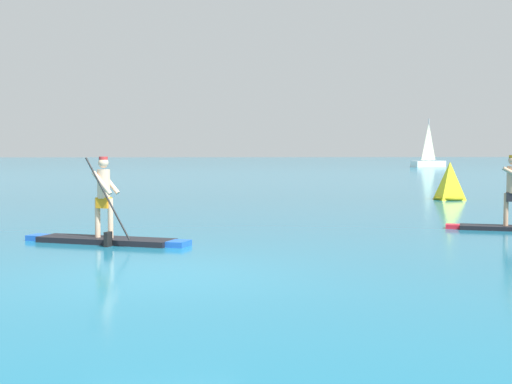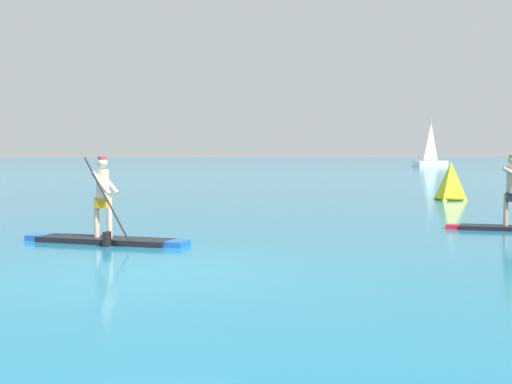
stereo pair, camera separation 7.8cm
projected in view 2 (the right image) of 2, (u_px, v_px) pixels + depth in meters
The scene contains 4 objects.
ground at pixel (157, 273), 10.62m from camera, with size 440.00×440.00×0.00m, color #196B8C.
paddleboarder_mid_center at pixel (105, 227), 14.10m from camera, with size 3.47×1.87×1.79m.
race_marker_buoy at pixel (451, 183), 26.73m from camera, with size 1.37×1.37×1.48m.
sailboat_right_horizon at pixel (431, 160), 83.73m from camera, with size 5.02×3.49×5.84m.
Camera 2 is at (0.53, -10.62, 1.86)m, focal length 48.61 mm.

